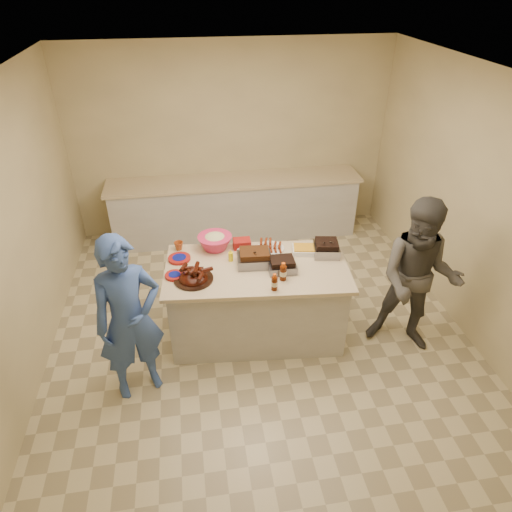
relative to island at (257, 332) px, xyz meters
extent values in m
cube|color=#47230F|center=(-0.02, 0.05, 0.88)|extent=(0.36, 0.28, 0.10)
cube|color=black|center=(0.24, -0.10, 0.88)|extent=(0.28, 0.23, 0.08)
cube|color=gray|center=(0.76, 0.12, 0.88)|extent=(0.31, 0.31, 0.11)
cylinder|color=silver|center=(0.20, 0.32, 0.88)|extent=(0.34, 0.34, 0.05)
cube|color=gold|center=(0.55, 0.20, 0.88)|extent=(0.30, 0.24, 0.07)
cylinder|color=#451704|center=(0.10, -0.40, 0.88)|extent=(0.06, 0.06, 0.18)
cylinder|color=#451704|center=(0.22, -0.26, 0.88)|extent=(0.07, 0.07, 0.19)
cylinder|color=yellow|center=(-0.25, 0.16, 0.88)|extent=(0.05, 0.05, 0.13)
imported|color=silver|center=(-0.10, 0.26, 0.88)|extent=(0.15, 0.06, 0.14)
cylinder|color=maroon|center=(-0.77, 0.26, 0.88)|extent=(0.25, 0.25, 0.03)
cylinder|color=maroon|center=(-0.83, -0.04, 0.88)|extent=(0.20, 0.20, 0.03)
imported|color=#9D461A|center=(-0.77, 0.46, 0.88)|extent=(0.11, 0.10, 0.10)
cube|color=maroon|center=(-0.10, 0.40, 0.88)|extent=(0.19, 0.14, 0.09)
imported|color=#3857A3|center=(-1.23, -0.58, 0.00)|extent=(1.15, 1.78, 0.40)
imported|color=#54524C|center=(1.55, -0.41, 0.00)|extent=(1.51, 1.88, 0.64)
camera|label=1|loc=(-0.61, -3.78, 3.48)|focal=32.00mm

